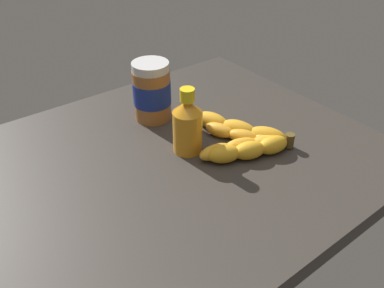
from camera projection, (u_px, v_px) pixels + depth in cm
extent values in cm
cube|color=#38332D|center=(181.00, 160.00, 83.08)|extent=(80.06, 68.61, 3.87)
ellipsoid|color=gold|center=(267.00, 136.00, 83.88)|extent=(7.37, 8.84, 3.73)
ellipsoid|color=gold|center=(238.00, 129.00, 86.10)|extent=(6.74, 8.89, 3.73)
ellipsoid|color=gold|center=(212.00, 121.00, 88.86)|extent=(6.03, 8.83, 3.73)
ellipsoid|color=gold|center=(269.00, 140.00, 83.19)|extent=(6.88, 6.98, 3.02)
ellipsoid|color=gold|center=(243.00, 136.00, 84.28)|extent=(6.20, 7.34, 3.02)
ellipsoid|color=gold|center=(220.00, 130.00, 86.19)|extent=(5.28, 7.41, 3.02)
ellipsoid|color=gold|center=(268.00, 142.00, 82.31)|extent=(7.89, 6.57, 3.12)
ellipsoid|color=gold|center=(241.00, 145.00, 81.39)|extent=(7.99, 5.52, 3.12)
ellipsoid|color=gold|center=(216.00, 152.00, 79.53)|extent=(7.76, 4.23, 3.12)
ellipsoid|color=gold|center=(273.00, 145.00, 81.01)|extent=(7.39, 5.10, 3.73)
ellipsoid|color=gold|center=(249.00, 150.00, 79.42)|extent=(7.62, 5.84, 3.73)
ellipsoid|color=gold|center=(224.00, 154.00, 78.42)|extent=(7.70, 6.48, 3.73)
cylinder|color=brown|center=(289.00, 140.00, 82.50)|extent=(2.00, 2.00, 3.00)
cylinder|color=#9E602D|center=(152.00, 95.00, 90.36)|extent=(8.50, 8.50, 11.97)
cylinder|color=navy|center=(152.00, 92.00, 90.02)|extent=(8.67, 8.67, 5.39)
cylinder|color=silver|center=(150.00, 67.00, 86.43)|extent=(8.31, 8.31, 1.86)
cylinder|color=orange|center=(189.00, 133.00, 79.94)|extent=(6.06, 6.06, 9.04)
cone|color=orange|center=(189.00, 108.00, 76.65)|extent=(6.06, 6.06, 2.56)
cylinder|color=yellow|center=(189.00, 96.00, 75.19)|extent=(2.91, 2.91, 2.58)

